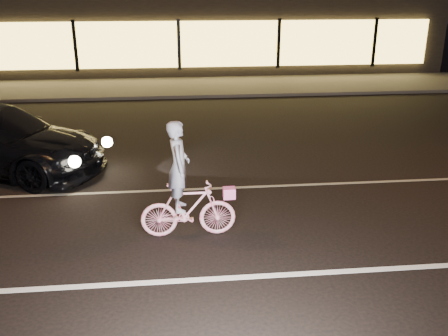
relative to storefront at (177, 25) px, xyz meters
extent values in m
plane|color=black|center=(0.00, -18.97, -2.15)|extent=(90.00, 90.00, 0.00)
cube|color=silver|center=(0.00, -20.47, -2.14)|extent=(60.00, 0.12, 0.01)
cube|color=gray|center=(0.00, -16.97, -2.14)|extent=(60.00, 0.10, 0.01)
cube|color=#383533|center=(0.00, -5.97, -2.09)|extent=(30.00, 4.00, 0.12)
cube|color=black|center=(0.00, 0.03, -0.15)|extent=(25.00, 8.00, 4.00)
cube|color=#EDC253|center=(0.00, -4.07, -0.55)|extent=(23.00, 0.15, 2.00)
cube|color=black|center=(-4.50, -4.15, -0.55)|extent=(0.15, 0.08, 2.20)
cube|color=black|center=(0.00, -4.15, -0.55)|extent=(0.15, 0.08, 2.20)
cube|color=black|center=(4.50, -4.15, -0.55)|extent=(0.15, 0.08, 2.20)
cube|color=black|center=(9.00, -4.15, -0.55)|extent=(0.15, 0.08, 2.20)
imported|color=#FF336B|center=(-0.15, -19.04, -1.65)|extent=(1.65, 0.47, 0.99)
imported|color=silver|center=(-0.30, -19.04, -0.85)|extent=(0.37, 0.57, 1.56)
cube|color=#FB45B4|center=(0.56, -19.04, -1.37)|extent=(0.21, 0.17, 0.19)
sphere|color=#FFF2BF|center=(-1.91, -15.60, -1.45)|extent=(0.26, 0.26, 0.26)
sphere|color=#FFF2BF|center=(-2.42, -16.91, -1.45)|extent=(0.26, 0.26, 0.26)
camera|label=1|loc=(-0.35, -26.87, 2.02)|focal=40.00mm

